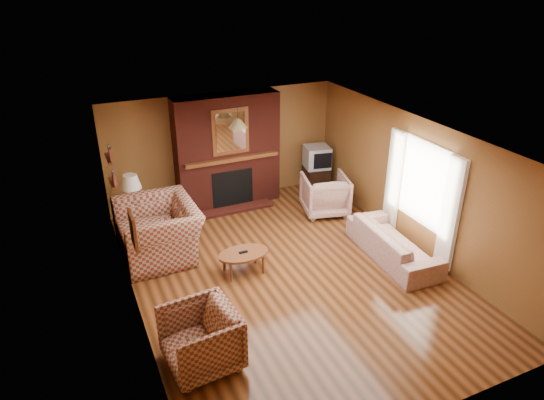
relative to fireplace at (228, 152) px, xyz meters
name	(u,v)px	position (x,y,z in m)	size (l,w,h in m)	color
floor	(289,273)	(0.00, -2.98, -1.18)	(6.50, 6.50, 0.00)	#3F200D
ceiling	(292,138)	(0.00, -2.98, 1.22)	(6.50, 6.50, 0.00)	white
wall_back	(223,148)	(0.00, 0.27, 0.02)	(6.50, 6.50, 0.00)	brown
wall_front	(428,340)	(0.00, -6.23, 0.02)	(6.50, 6.50, 0.00)	brown
wall_left	(130,244)	(-2.50, -2.98, 0.02)	(6.50, 6.50, 0.00)	brown
wall_right	(416,184)	(2.50, -2.98, 0.02)	(6.50, 6.50, 0.00)	brown
fireplace	(228,152)	(0.00, 0.00, 0.00)	(2.20, 0.82, 2.40)	#521912
window_right	(421,193)	(2.45, -3.18, -0.06)	(0.10, 1.85, 2.00)	beige
bookshelf	(111,166)	(-2.44, -1.08, 0.48)	(0.09, 0.55, 0.71)	brown
botanical_print	(133,231)	(-2.47, -3.28, 0.37)	(0.05, 0.40, 0.50)	brown
pendant_light	(238,123)	(0.00, -0.68, 0.82)	(0.36, 0.36, 0.48)	black
plaid_loveseat	(159,231)	(-1.85, -1.50, -0.69)	(1.51, 1.32, 0.98)	maroon
plaid_armchair	(201,339)	(-1.95, -4.39, -0.77)	(0.89, 0.91, 0.83)	maroon
floral_sofa	(393,243)	(1.90, -3.28, -0.89)	(2.01, 0.79, 0.59)	#BEB693
floral_armchair	(325,194)	(1.67, -1.25, -0.77)	(0.89, 0.91, 0.83)	#BEB693
coffee_table	(243,255)	(-0.69, -2.63, -0.85)	(0.87, 0.54, 0.40)	brown
side_table	(136,220)	(-2.10, -0.53, -0.88)	(0.45, 0.45, 0.60)	brown
table_lamp	(131,189)	(-2.10, -0.53, -0.23)	(0.39, 0.39, 0.64)	white
tv_stand	(316,179)	(2.05, -0.18, -0.89)	(0.53, 0.48, 0.57)	black
crt_tv	(317,157)	(2.05, -0.19, -0.36)	(0.63, 0.62, 0.49)	#A2A5AA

